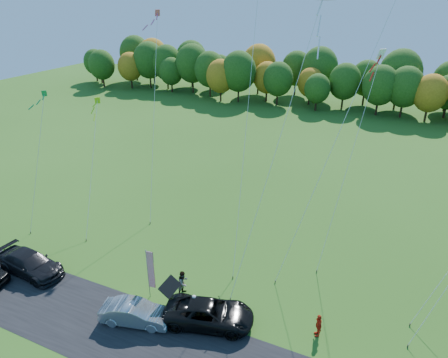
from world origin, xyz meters
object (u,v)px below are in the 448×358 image
at_px(black_suv, 209,313).
at_px(silver_sedan, 135,313).
at_px(person_east, 318,325).
at_px(feather_flag, 150,269).

xyz_separation_m(black_suv, silver_sedan, (-4.41, -1.92, -0.05)).
bearing_deg(silver_sedan, black_suv, -80.96).
distance_m(silver_sedan, person_east, 11.72).
relative_size(person_east, feather_flag, 0.41).
distance_m(black_suv, silver_sedan, 4.81).
xyz_separation_m(silver_sedan, person_east, (11.07, 3.83, 0.06)).
bearing_deg(black_suv, silver_sedan, 98.26).
relative_size(black_suv, person_east, 3.56).
distance_m(black_suv, feather_flag, 5.05).
bearing_deg(person_east, feather_flag, -108.26).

